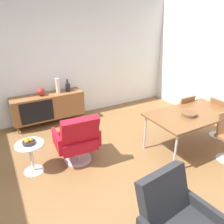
% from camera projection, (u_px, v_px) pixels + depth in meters
% --- Properties ---
extents(ground_plane, '(8.32, 8.32, 0.00)m').
position_uv_depth(ground_plane, '(106.00, 176.00, 3.48)').
color(ground_plane, brown).
extents(wall_back, '(6.80, 0.12, 2.80)m').
position_uv_depth(wall_back, '(52.00, 61.00, 4.97)').
color(wall_back, silver).
rests_on(wall_back, ground_plane).
extents(sideboard, '(1.60, 0.45, 0.72)m').
position_uv_depth(sideboard, '(48.00, 106.00, 5.00)').
color(sideboard, brown).
rests_on(sideboard, ground_plane).
extents(vase_cobalt, '(0.09, 0.09, 0.34)m').
position_uv_depth(vase_cobalt, '(58.00, 86.00, 4.94)').
color(vase_cobalt, beige).
rests_on(vase_cobalt, sideboard).
extents(vase_sculptural_dark, '(0.17, 0.17, 0.18)m').
position_uv_depth(vase_sculptural_dark, '(41.00, 92.00, 4.80)').
color(vase_sculptural_dark, maroon).
rests_on(vase_sculptural_dark, sideboard).
extents(vase_ceramic_small, '(0.11, 0.11, 0.29)m').
position_uv_depth(vase_ceramic_small, '(68.00, 87.00, 5.07)').
color(vase_ceramic_small, black).
rests_on(vase_ceramic_small, sideboard).
extents(dining_table, '(1.60, 0.90, 0.74)m').
position_uv_depth(dining_table, '(191.00, 115.00, 3.94)').
color(dining_table, brown).
rests_on(dining_table, ground_plane).
extents(wooden_bowl_on_table, '(0.26, 0.26, 0.06)m').
position_uv_depth(wooden_bowl_on_table, '(189.00, 114.00, 3.81)').
color(wooden_bowl_on_table, brown).
rests_on(wooden_bowl_on_table, dining_table).
extents(dining_chair_back_right, '(0.40, 0.43, 0.86)m').
position_uv_depth(dining_chair_back_right, '(181.00, 112.00, 4.63)').
color(dining_chair_back_right, brown).
rests_on(dining_chair_back_right, ground_plane).
extents(dining_chair_far_end, '(0.44, 0.42, 0.86)m').
position_uv_depth(dining_chair_far_end, '(220.00, 116.00, 4.43)').
color(dining_chair_far_end, brown).
rests_on(dining_chair_far_end, ground_plane).
extents(lounge_chair_red, '(0.75, 0.69, 0.95)m').
position_uv_depth(lounge_chair_red, '(77.00, 138.00, 3.65)').
color(lounge_chair_red, red).
rests_on(lounge_chair_red, ground_plane).
extents(armchair_black_shell, '(0.77, 0.72, 0.95)m').
position_uv_depth(armchair_black_shell, '(175.00, 222.00, 2.18)').
color(armchair_black_shell, '#262628').
rests_on(armchair_black_shell, ground_plane).
extents(side_table_round, '(0.44, 0.44, 0.52)m').
position_uv_depth(side_table_round, '(31.00, 154.00, 3.47)').
color(side_table_round, white).
rests_on(side_table_round, ground_plane).
extents(fruit_bowl, '(0.20, 0.20, 0.11)m').
position_uv_depth(fruit_bowl, '(29.00, 142.00, 3.37)').
color(fruit_bowl, '#262628').
rests_on(fruit_bowl, side_table_round).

